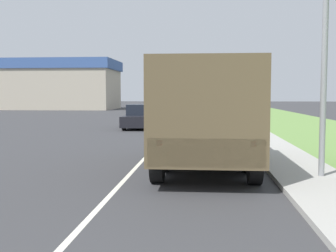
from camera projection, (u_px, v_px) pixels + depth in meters
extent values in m
plane|color=#38383A|center=(184.00, 116.00, 41.02)|extent=(180.00, 180.00, 0.00)
cube|color=silver|center=(184.00, 116.00, 41.02)|extent=(0.12, 120.00, 0.00)
cube|color=#ADAAA3|center=(230.00, 116.00, 40.64)|extent=(1.80, 120.00, 0.12)
cube|color=#6B9347|center=(276.00, 116.00, 40.27)|extent=(7.00, 120.00, 0.02)
cube|color=#606647|center=(205.00, 109.00, 14.34)|extent=(2.56, 1.91, 2.08)
cube|color=brown|center=(206.00, 108.00, 10.94)|extent=(2.56, 4.90, 2.37)
cube|color=#606647|center=(206.00, 153.00, 8.62)|extent=(2.43, 0.10, 0.60)
cube|color=red|center=(159.00, 143.00, 8.67)|extent=(0.12, 0.06, 0.12)
cube|color=red|center=(254.00, 144.00, 8.51)|extent=(0.12, 0.06, 0.12)
cylinder|color=black|center=(172.00, 140.00, 14.42)|extent=(0.30, 1.02, 1.02)
cylinder|color=black|center=(238.00, 141.00, 14.23)|extent=(0.30, 1.02, 1.02)
cylinder|color=black|center=(158.00, 161.00, 9.91)|extent=(0.30, 1.02, 1.02)
cylinder|color=black|center=(255.00, 162.00, 9.72)|extent=(0.30, 1.02, 1.02)
cylinder|color=black|center=(163.00, 153.00, 11.37)|extent=(0.30, 1.02, 1.02)
cylinder|color=black|center=(248.00, 154.00, 11.18)|extent=(0.30, 1.02, 1.02)
cube|color=black|center=(142.00, 120.00, 26.15)|extent=(1.86, 4.89, 0.64)
cube|color=black|center=(142.00, 110.00, 26.20)|extent=(1.64, 2.20, 0.66)
cylinder|color=black|center=(133.00, 121.00, 27.78)|extent=(0.20, 0.64, 0.64)
cylinder|color=black|center=(158.00, 121.00, 27.64)|extent=(0.20, 0.64, 0.64)
cylinder|color=black|center=(124.00, 125.00, 24.68)|extent=(0.20, 0.64, 0.64)
cylinder|color=black|center=(152.00, 125.00, 24.54)|extent=(0.20, 0.64, 0.64)
cube|color=tan|center=(204.00, 113.00, 34.29)|extent=(1.72, 4.49, 0.75)
cube|color=black|center=(204.00, 104.00, 34.33)|extent=(1.51, 2.02, 0.75)
cylinder|color=black|center=(195.00, 115.00, 35.80)|extent=(0.20, 0.64, 0.64)
cylinder|color=black|center=(213.00, 115.00, 35.67)|extent=(0.20, 0.64, 0.64)
cylinder|color=black|center=(194.00, 117.00, 32.95)|extent=(0.20, 0.64, 0.64)
cylinder|color=black|center=(214.00, 117.00, 32.82)|extent=(0.20, 0.64, 0.64)
cube|color=#336B3D|center=(205.00, 109.00, 46.40)|extent=(1.92, 4.30, 0.63)
cube|color=black|center=(205.00, 103.00, 46.44)|extent=(1.69, 1.93, 0.66)
cylinder|color=black|center=(198.00, 110.00, 47.85)|extent=(0.20, 0.64, 0.64)
cylinder|color=black|center=(213.00, 110.00, 47.71)|extent=(0.20, 0.64, 0.64)
cylinder|color=black|center=(197.00, 111.00, 45.12)|extent=(0.20, 0.64, 0.64)
cylinder|color=black|center=(213.00, 111.00, 44.97)|extent=(0.20, 0.64, 0.64)
cube|color=maroon|center=(205.00, 106.00, 54.77)|extent=(1.70, 4.85, 0.71)
cube|color=black|center=(205.00, 101.00, 54.81)|extent=(1.50, 2.18, 0.73)
cylinder|color=black|center=(199.00, 108.00, 56.39)|extent=(0.20, 0.64, 0.64)
cylinder|color=black|center=(211.00, 108.00, 56.26)|extent=(0.20, 0.64, 0.64)
cylinder|color=black|center=(199.00, 108.00, 53.30)|extent=(0.20, 0.64, 0.64)
cylinder|color=black|center=(211.00, 109.00, 53.18)|extent=(0.20, 0.64, 0.64)
cylinder|color=gray|center=(325.00, 25.00, 9.87)|extent=(0.14, 0.14, 7.16)
cube|color=#B2A893|center=(62.00, 90.00, 60.52)|extent=(15.15, 9.97, 5.57)
cube|color=#385693|center=(62.00, 65.00, 60.26)|extent=(15.76, 10.37, 1.39)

